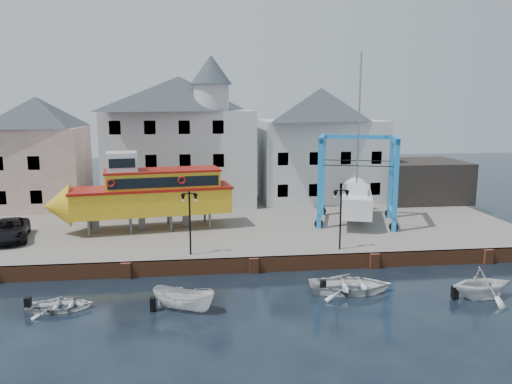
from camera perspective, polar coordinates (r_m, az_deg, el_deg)
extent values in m
plane|color=black|center=(32.43, -0.27, -9.22)|extent=(140.00, 140.00, 0.00)
cube|color=#6B5F5A|center=(42.78, -1.98, -3.70)|extent=(44.00, 22.00, 1.00)
cube|color=brown|center=(32.38, -0.30, -8.31)|extent=(44.00, 0.25, 1.00)
cube|color=brown|center=(32.34, -14.65, -8.68)|extent=(0.60, 0.36, 1.00)
cube|color=brown|center=(32.22, -0.26, -8.41)|extent=(0.60, 0.36, 1.00)
cube|color=brown|center=(34.04, 13.36, -7.67)|extent=(0.60, 0.36, 1.00)
cube|color=brown|center=(37.51, 24.99, -6.69)|extent=(0.60, 0.36, 1.00)
cube|color=tan|center=(50.86, -23.41, 2.57)|extent=(8.00, 7.00, 7.50)
pyramid|color=#33393E|center=(50.50, -23.82, 8.36)|extent=(8.00, 7.00, 2.80)
cube|color=black|center=(48.71, -27.18, -0.59)|extent=(1.00, 0.08, 1.20)
cube|color=black|center=(47.75, -23.80, -0.53)|extent=(1.00, 0.08, 1.20)
cube|color=black|center=(47.33, -24.07, 3.04)|extent=(1.00, 0.08, 1.20)
cube|color=silver|center=(49.18, -8.60, 3.94)|extent=(14.00, 8.00, 9.00)
pyramid|color=#33393E|center=(48.90, -8.79, 11.06)|extent=(14.00, 8.00, 3.20)
cube|color=black|center=(46.19, -15.47, -0.36)|extent=(1.00, 0.08, 1.20)
cube|color=black|center=(45.83, -11.76, -0.28)|extent=(1.00, 0.08, 1.20)
cube|color=black|center=(45.67, -8.01, -0.20)|extent=(1.00, 0.08, 1.20)
cube|color=black|center=(45.70, -4.25, -0.12)|extent=(1.00, 0.08, 1.20)
cube|color=black|center=(45.75, -15.65, 3.33)|extent=(1.00, 0.08, 1.20)
cube|color=black|center=(45.39, -11.90, 3.44)|extent=(1.00, 0.08, 1.20)
cube|color=black|center=(45.23, -8.11, 3.54)|extent=(1.00, 0.08, 1.20)
cube|color=black|center=(45.26, -4.30, 3.61)|extent=(1.00, 0.08, 1.20)
cube|color=black|center=(45.51, -15.83, 7.09)|extent=(1.00, 0.08, 1.20)
cube|color=black|center=(45.14, -12.04, 7.22)|extent=(1.00, 0.08, 1.20)
cube|color=black|center=(44.98, -8.20, 7.33)|extent=(1.00, 0.08, 1.20)
cube|color=black|center=(45.01, -4.35, 7.41)|extent=(1.00, 0.08, 1.20)
cylinder|color=silver|center=(46.50, -5.11, 10.69)|extent=(3.20, 3.20, 2.40)
cone|color=#33393E|center=(46.59, -5.16, 13.77)|extent=(3.80, 3.80, 2.60)
cube|color=silver|center=(51.27, 7.30, 3.66)|extent=(12.00, 8.00, 8.00)
pyramid|color=#33393E|center=(50.94, 7.45, 9.93)|extent=(12.00, 8.00, 3.20)
cube|color=black|center=(46.84, 3.07, 0.14)|extent=(1.00, 0.08, 1.20)
cube|color=black|center=(47.45, 6.64, 0.22)|extent=(1.00, 0.08, 1.20)
cube|color=black|center=(48.23, 10.11, 0.29)|extent=(1.00, 0.08, 1.20)
cube|color=black|center=(49.19, 13.45, 0.36)|extent=(1.00, 0.08, 1.20)
cube|color=black|center=(46.41, 3.11, 3.79)|extent=(1.00, 0.08, 1.20)
cube|color=black|center=(47.02, 6.72, 3.82)|extent=(1.00, 0.08, 1.20)
cube|color=black|center=(47.81, 10.22, 3.84)|extent=(1.00, 0.08, 1.20)
cube|color=black|center=(48.78, 13.60, 3.84)|extent=(1.00, 0.08, 1.20)
cube|color=black|center=(53.03, 18.32, 1.26)|extent=(8.00, 7.00, 4.00)
cylinder|color=black|center=(32.53, -7.55, -3.73)|extent=(0.12, 0.12, 4.00)
cube|color=black|center=(32.10, -7.64, -0.18)|extent=(0.90, 0.06, 0.06)
sphere|color=black|center=(32.09, -7.64, -0.05)|extent=(0.16, 0.16, 0.16)
cone|color=black|center=(32.16, -8.34, -0.66)|extent=(0.32, 0.32, 0.45)
sphere|color=white|center=(32.19, -8.33, -0.98)|extent=(0.18, 0.18, 0.18)
cone|color=black|center=(32.14, -6.92, -0.63)|extent=(0.32, 0.32, 0.45)
sphere|color=white|center=(32.18, -6.91, -0.95)|extent=(0.18, 0.18, 0.18)
cylinder|color=black|center=(33.89, 9.63, -3.22)|extent=(0.12, 0.12, 4.00)
cube|color=black|center=(33.48, 9.73, 0.20)|extent=(0.90, 0.06, 0.06)
sphere|color=black|center=(33.47, 9.74, 0.31)|extent=(0.16, 0.16, 0.16)
cone|color=black|center=(33.41, 9.06, -0.27)|extent=(0.32, 0.32, 0.45)
sphere|color=white|center=(33.45, 9.05, -0.58)|extent=(0.18, 0.18, 0.18)
cone|color=black|center=(33.64, 10.37, -0.24)|extent=(0.32, 0.32, 0.45)
sphere|color=white|center=(33.67, 10.36, -0.54)|extent=(0.18, 0.18, 0.18)
cylinder|color=#59595E|center=(38.74, -18.55, -3.98)|extent=(0.23, 0.23, 1.28)
cylinder|color=#59595E|center=(41.07, -18.37, -3.18)|extent=(0.23, 0.23, 1.28)
cylinder|color=#59595E|center=(38.66, -14.11, -3.78)|extent=(0.23, 0.23, 1.28)
cylinder|color=#59595E|center=(40.99, -14.18, -2.99)|extent=(0.23, 0.23, 1.28)
cylinder|color=#59595E|center=(38.81, -9.67, -3.56)|extent=(0.23, 0.23, 1.28)
cylinder|color=#59595E|center=(41.13, -10.00, -2.78)|extent=(0.23, 0.23, 1.28)
cylinder|color=#59595E|center=(39.19, -5.31, -3.32)|extent=(0.23, 0.23, 1.28)
cylinder|color=#59595E|center=(41.49, -5.88, -2.57)|extent=(0.23, 0.23, 1.28)
cube|color=#59595E|center=(39.88, -17.84, -3.54)|extent=(0.57, 0.50, 1.28)
cube|color=#59595E|center=(39.84, -12.91, -3.31)|extent=(0.57, 0.50, 1.28)
cube|color=#59595E|center=(40.10, -8.02, -3.06)|extent=(0.57, 0.50, 1.28)
cube|color=gold|center=(39.55, -11.77, -1.02)|extent=(12.33, 4.95, 1.88)
cone|color=gold|center=(39.77, -21.78, -1.48)|extent=(2.33, 3.49, 3.25)
cube|color=#9D140C|center=(39.36, -11.82, 0.45)|extent=(12.60, 5.12, 0.19)
cube|color=gold|center=(39.32, -10.61, 1.36)|extent=(8.89, 4.12, 1.37)
cube|color=black|center=(37.85, -10.42, 1.09)|extent=(8.14, 1.25, 0.77)
cube|color=black|center=(40.78, -10.78, 1.73)|extent=(8.14, 1.25, 0.77)
cube|color=#9D140C|center=(39.22, -10.64, 2.46)|extent=(9.07, 4.23, 0.15)
cube|color=white|center=(39.01, -15.07, 3.29)|extent=(2.52, 2.52, 1.56)
cube|color=black|center=(37.87, -15.07, 3.19)|extent=(1.86, 0.33, 0.68)
torus|color=#9D140C|center=(37.67, -16.27, 1.00)|extent=(0.61, 0.21, 0.60)
torus|color=#9D140C|center=(37.91, -8.49, 1.36)|extent=(0.61, 0.21, 0.60)
cube|color=blue|center=(39.04, 7.30, 0.93)|extent=(0.44, 0.44, 7.08)
cylinder|color=black|center=(39.68, 7.20, -3.62)|extent=(0.75, 0.45, 0.71)
cube|color=blue|center=(43.69, 7.66, 1.91)|extent=(0.44, 0.44, 7.08)
cylinder|color=black|center=(44.26, 7.56, -2.17)|extent=(0.75, 0.45, 0.71)
cube|color=blue|center=(39.16, 15.68, 0.65)|extent=(0.44, 0.44, 7.08)
cylinder|color=black|center=(39.79, 15.46, -3.87)|extent=(0.75, 0.45, 0.71)
cube|color=blue|center=(43.79, 15.15, 1.66)|extent=(0.44, 0.44, 7.08)
cylinder|color=black|center=(44.36, 14.95, -2.41)|extent=(0.75, 0.45, 0.71)
cube|color=blue|center=(40.99, 7.60, 6.09)|extent=(1.85, 4.93, 0.50)
cube|color=blue|center=(41.82, 7.41, -1.98)|extent=(1.75, 4.90, 0.21)
cube|color=blue|center=(41.10, 15.62, 5.82)|extent=(1.85, 4.93, 0.50)
cube|color=blue|center=(41.93, 15.23, -2.23)|extent=(1.75, 4.90, 0.21)
cube|color=blue|center=(43.29, 11.56, 6.19)|extent=(5.90, 2.15, 0.35)
cube|color=white|center=(41.62, 11.37, -1.02)|extent=(4.48, 7.93, 1.62)
cone|color=white|center=(46.04, 11.30, 0.06)|extent=(2.70, 2.24, 2.33)
cube|color=#59595E|center=(41.85, 11.31, -2.58)|extent=(0.77, 1.81, 0.71)
cube|color=white|center=(40.92, 11.43, 0.37)|extent=(2.45, 3.38, 0.61)
cylinder|color=#99999E|center=(41.38, 11.67, 7.80)|extent=(0.20, 0.20, 11.12)
cube|color=black|center=(39.32, 11.56, 2.94)|extent=(5.25, 1.75, 0.05)
cube|color=black|center=(42.94, 11.48, 3.55)|extent=(5.25, 1.75, 0.05)
imported|color=black|center=(40.07, -26.36, -3.91)|extent=(3.62, 5.77, 1.49)
imported|color=white|center=(27.33, -8.22, -13.16)|extent=(3.81, 2.82, 1.38)
imported|color=white|center=(29.94, 10.67, -11.10)|extent=(5.19, 3.99, 1.00)
imported|color=white|center=(31.21, 24.35, -10.97)|extent=(3.86, 3.40, 1.91)
imported|color=white|center=(28.98, -21.46, -12.40)|extent=(3.44, 2.51, 0.70)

